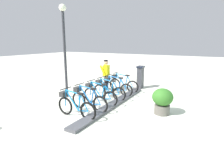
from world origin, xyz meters
name	(u,v)px	position (x,y,z in m)	size (l,w,h in m)	color
ground_plane	(114,105)	(0.00, 0.00, 0.00)	(60.00, 60.00, 0.00)	beige
dock_rail_base	(114,104)	(0.00, 0.00, 0.05)	(0.44, 5.43, 0.10)	#47474C
payment_kiosk	(140,77)	(0.05, -3.29, 0.67)	(0.36, 0.52, 1.28)	#38383D
bike_docked_0	(122,84)	(0.62, -2.12, 0.43)	(1.72, 0.54, 1.02)	black
bike_docked_1	(116,87)	(0.62, -1.34, 0.43)	(1.72, 0.54, 1.02)	black
bike_docked_2	(108,90)	(0.62, -0.57, 0.43)	(1.72, 0.54, 1.02)	black
bike_docked_3	(99,95)	(0.62, 0.20, 0.43)	(1.72, 0.54, 1.02)	black
bike_docked_4	(88,100)	(0.62, 0.97, 0.43)	(1.72, 0.54, 1.02)	black
bike_docked_5	(74,106)	(0.62, 1.74, 0.43)	(1.72, 0.54, 1.02)	black
worker_near_rack	(106,74)	(1.56, -1.98, 0.91)	(0.49, 0.66, 1.66)	white
lamp_post	(64,39)	(2.54, 0.06, 2.76)	(0.32, 0.32, 4.26)	#2D2D33
planter_bush	(162,100)	(-2.01, -0.06, 0.54)	(0.76, 0.76, 0.97)	#59544C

